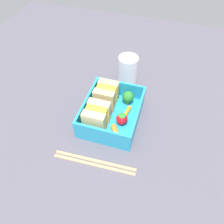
# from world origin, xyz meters

# --- Properties ---
(ground_plane) EXTENTS (1.20, 1.20, 0.02)m
(ground_plane) POSITION_xyz_m (0.00, 0.00, -0.01)
(ground_plane) COLOR #524E59
(bento_tray) EXTENTS (0.17, 0.14, 0.01)m
(bento_tray) POSITION_xyz_m (0.00, 0.00, 0.01)
(bento_tray) COLOR #259AC7
(bento_tray) RESTS_ON ground_plane
(bento_rim) EXTENTS (0.17, 0.14, 0.05)m
(bento_rim) POSITION_xyz_m (0.00, 0.00, 0.04)
(bento_rim) COLOR #259AC7
(bento_rim) RESTS_ON bento_tray
(sandwich_left) EXTENTS (0.06, 0.06, 0.06)m
(sandwich_left) POSITION_xyz_m (-0.04, 0.03, 0.04)
(sandwich_left) COLOR beige
(sandwich_left) RESTS_ON bento_tray
(sandwich_center_left) EXTENTS (0.06, 0.06, 0.06)m
(sandwich_center_left) POSITION_xyz_m (0.04, 0.03, 0.04)
(sandwich_center_left) COLOR tan
(sandwich_center_left) RESTS_ON bento_tray
(carrot_stick_left) EXTENTS (0.05, 0.04, 0.01)m
(carrot_stick_left) POSITION_xyz_m (-0.06, -0.03, 0.02)
(carrot_stick_left) COLOR orange
(carrot_stick_left) RESTS_ON bento_tray
(strawberry_far_left) EXTENTS (0.03, 0.03, 0.04)m
(strawberry_far_left) POSITION_xyz_m (-0.02, -0.03, 0.03)
(strawberry_far_left) COLOR red
(strawberry_far_left) RESTS_ON bento_tray
(carrot_stick_far_left) EXTENTS (0.05, 0.02, 0.01)m
(carrot_stick_far_left) POSITION_xyz_m (0.02, -0.04, 0.02)
(carrot_stick_far_left) COLOR orange
(carrot_stick_far_left) RESTS_ON bento_tray
(broccoli_floret) EXTENTS (0.03, 0.03, 0.04)m
(broccoli_floret) POSITION_xyz_m (0.06, -0.03, 0.04)
(broccoli_floret) COLOR #83BE65
(broccoli_floret) RESTS_ON bento_tray
(chopstick_pair) EXTENTS (0.03, 0.20, 0.01)m
(chopstick_pair) POSITION_xyz_m (-0.14, -0.00, 0.00)
(chopstick_pair) COLOR tan
(chopstick_pair) RESTS_ON ground_plane
(drinking_glass) EXTENTS (0.06, 0.06, 0.08)m
(drinking_glass) POSITION_xyz_m (0.17, -0.00, 0.04)
(drinking_glass) COLOR white
(drinking_glass) RESTS_ON ground_plane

